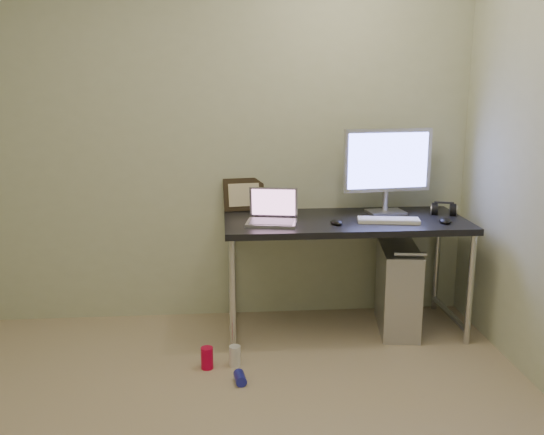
{
  "coord_description": "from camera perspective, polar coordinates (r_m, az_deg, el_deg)",
  "views": [
    {
      "loc": [
        0.08,
        -2.31,
        1.63
      ],
      "look_at": [
        0.36,
        1.06,
        0.85
      ],
      "focal_mm": 40.0,
      "sensor_mm": 36.0,
      "label": 1
    }
  ],
  "objects": [
    {
      "name": "keyboard",
      "position": [
        3.86,
        10.9,
        -0.25
      ],
      "size": [
        0.4,
        0.19,
        0.02
      ],
      "primitive_type": "cube",
      "rotation": [
        0.0,
        0.0,
        -0.17
      ],
      "color": "white",
      "rests_on": "desk"
    },
    {
      "name": "mouse_left",
      "position": [
        3.75,
        6.09,
        -0.36
      ],
      "size": [
        0.09,
        0.12,
        0.04
      ],
      "primitive_type": "ellipsoid",
      "rotation": [
        0.0,
        0.0,
        0.25
      ],
      "color": "black",
      "rests_on": "desk"
    },
    {
      "name": "laptop",
      "position": [
        3.77,
        0.03,
        0.27
      ],
      "size": [
        0.35,
        0.3,
        0.21
      ],
      "rotation": [
        0.0,
        0.0,
        -0.19
      ],
      "color": "silver",
      "rests_on": "desk"
    },
    {
      "name": "headphones",
      "position": [
        4.15,
        15.85,
        0.67
      ],
      "size": [
        0.18,
        0.1,
        0.11
      ],
      "rotation": [
        0.0,
        0.0,
        -0.31
      ],
      "color": "black",
      "rests_on": "desk"
    },
    {
      "name": "can_white",
      "position": [
        3.6,
        -3.5,
        -12.88
      ],
      "size": [
        0.08,
        0.08,
        0.12
      ],
      "primitive_type": "cylinder",
      "rotation": [
        0.0,
        0.0,
        -0.13
      ],
      "color": "silver",
      "rests_on": "ground"
    },
    {
      "name": "wall_back",
      "position": [
        4.07,
        -5.84,
        7.58
      ],
      "size": [
        3.5,
        0.02,
        2.5
      ],
      "primitive_type": "cube",
      "color": "beige",
      "rests_on": "ground"
    },
    {
      "name": "tower_computer",
      "position": [
        4.1,
        11.76,
        -6.54
      ],
      "size": [
        0.31,
        0.56,
        0.59
      ],
      "rotation": [
        0.0,
        0.0,
        -0.14
      ],
      "color": "#AAAAAE",
      "rests_on": "ground"
    },
    {
      "name": "can_red",
      "position": [
        3.58,
        -6.13,
        -13.01
      ],
      "size": [
        0.08,
        0.08,
        0.13
      ],
      "primitive_type": "cylinder",
      "rotation": [
        0.0,
        0.0,
        0.1
      ],
      "color": "red",
      "rests_on": "ground"
    },
    {
      "name": "can_blue",
      "position": [
        3.43,
        -3.02,
        -14.84
      ],
      "size": [
        0.07,
        0.12,
        0.06
      ],
      "primitive_type": "cylinder",
      "rotation": [
        1.57,
        0.0,
        0.12
      ],
      "color": "#1F23A7",
      "rests_on": "ground"
    },
    {
      "name": "cable_a",
      "position": [
        4.33,
        10.05,
        -3.71
      ],
      "size": [
        0.01,
        0.16,
        0.69
      ],
      "primitive_type": "cylinder",
      "rotation": [
        0.21,
        0.0,
        0.0
      ],
      "color": "black",
      "rests_on": "ground"
    },
    {
      "name": "monitor",
      "position": [
        4.05,
        10.81,
        4.94
      ],
      "size": [
        0.6,
        0.2,
        0.56
      ],
      "rotation": [
        0.0,
        0.0,
        0.13
      ],
      "color": "silver",
      "rests_on": "desk"
    },
    {
      "name": "webcam",
      "position": [
        4.05,
        0.69,
        1.63
      ],
      "size": [
        0.04,
        0.03,
        0.11
      ],
      "rotation": [
        0.0,
        0.0,
        -0.02
      ],
      "color": "silver",
      "rests_on": "desk"
    },
    {
      "name": "desk",
      "position": [
        3.92,
        6.88,
        -1.3
      ],
      "size": [
        1.54,
        0.67,
        0.75
      ],
      "color": "black",
      "rests_on": "ground"
    },
    {
      "name": "cable_b",
      "position": [
        4.34,
        11.26,
        -4.0
      ],
      "size": [
        0.02,
        0.11,
        0.71
      ],
      "primitive_type": "cylinder",
      "rotation": [
        0.14,
        0.0,
        0.09
      ],
      "color": "black",
      "rests_on": "ground"
    },
    {
      "name": "picture_frame",
      "position": [
        4.11,
        -2.66,
        2.18
      ],
      "size": [
        0.29,
        0.12,
        0.22
      ],
      "primitive_type": "cube",
      "rotation": [
        -0.21,
        0.0,
        0.15
      ],
      "color": "black",
      "rests_on": "desk"
    },
    {
      "name": "mouse_right",
      "position": [
        3.92,
        16.0,
        -0.19
      ],
      "size": [
        0.1,
        0.13,
        0.04
      ],
      "primitive_type": "ellipsoid",
      "rotation": [
        0.0,
        0.0,
        -0.28
      ],
      "color": "black",
      "rests_on": "desk"
    }
  ]
}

